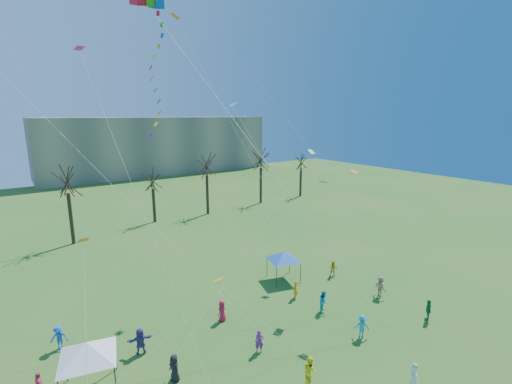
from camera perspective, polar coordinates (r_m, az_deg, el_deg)
distant_building at (r=101.40m, az=-15.33°, el=7.23°), size 60.00×14.00×15.00m
bare_tree_row at (r=52.06m, az=-19.21°, el=1.84°), size 70.32×8.95×10.14m
hero_kite_flyer at (r=24.50m, az=23.89°, el=-25.88°), size 0.84×0.65×2.05m
big_box_kite at (r=20.76m, az=-14.95°, el=17.35°), size 5.97×6.57×24.53m
canopy_tent_white at (r=24.09m, az=-25.40°, el=-21.84°), size 4.13×4.13×3.19m
canopy_tent_blue at (r=34.94m, az=4.45°, el=-10.18°), size 3.66×3.66×2.86m
festival_crowd at (r=26.44m, az=-1.68°, el=-21.97°), size 26.39×13.74×1.86m
small_kites_aloft at (r=27.41m, az=-5.46°, el=7.65°), size 26.31×15.83×30.82m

